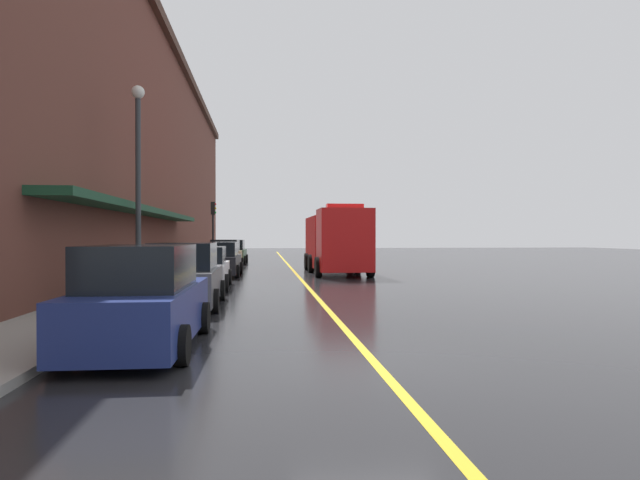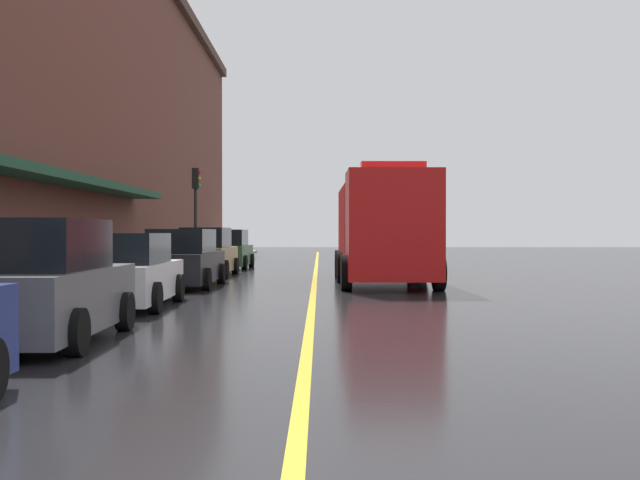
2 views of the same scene
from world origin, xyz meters
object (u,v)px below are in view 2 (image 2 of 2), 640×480
at_px(parking_meter_0, 95,256).
at_px(parking_meter_3, 194,245).
at_px(parked_car_5, 228,250).
at_px(traffic_light_near, 197,198).
at_px(parked_car_2, 128,272).
at_px(parking_meter_2, 161,249).
at_px(parking_meter_1, 161,249).
at_px(parked_car_1, 40,285).
at_px(parked_car_3, 184,260).
at_px(fire_truck, 384,230).
at_px(parked_car_4, 208,254).

bearing_deg(parking_meter_0, parking_meter_3, 90.00).
relative_size(parked_car_5, traffic_light_near, 1.00).
bearing_deg(parked_car_2, parking_meter_2, 6.55).
xyz_separation_m(parking_meter_1, traffic_light_near, (0.06, 7.50, 2.10)).
distance_m(parking_meter_1, parking_meter_2, 0.09).
distance_m(parked_car_2, parking_meter_1, 10.08).
bearing_deg(parked_car_1, parked_car_3, -1.19).
relative_size(fire_truck, traffic_light_near, 1.93).
height_order(parked_car_2, parking_meter_3, parked_car_2).
xyz_separation_m(parked_car_2, parked_car_4, (-0.02, 12.16, 0.08)).
xyz_separation_m(parked_car_1, parked_car_3, (0.09, 11.70, -0.04)).
bearing_deg(fire_truck, parking_meter_2, -107.48).
relative_size(parked_car_3, fire_truck, 0.57).
relative_size(parked_car_5, fire_truck, 0.52).
bearing_deg(parking_meter_2, parking_meter_1, -90.00).
relative_size(parked_car_1, traffic_light_near, 1.02).
bearing_deg(parking_meter_0, fire_truck, 36.48).
bearing_deg(traffic_light_near, parking_meter_3, -96.89).
bearing_deg(parking_meter_0, parking_meter_1, 90.00).
height_order(parked_car_1, fire_truck, fire_truck).
bearing_deg(parking_meter_2, parked_car_4, 57.83).
distance_m(parked_car_2, parked_car_4, 12.16).
relative_size(parked_car_3, parking_meter_2, 3.56).
relative_size(fire_truck, parking_meter_3, 6.23).
bearing_deg(parking_meter_1, parked_car_4, 58.86).
bearing_deg(parked_car_2, fire_truck, -39.53).
xyz_separation_m(parking_meter_0, parking_meter_3, (0.00, 14.77, 0.00)).
relative_size(parked_car_1, parking_meter_2, 3.29).
height_order(fire_truck, parking_meter_3, fire_truck).
relative_size(parked_car_2, parked_car_5, 1.06).
bearing_deg(parked_car_3, parked_car_4, 2.41).
relative_size(parked_car_5, parking_meter_3, 3.24).
bearing_deg(parked_car_5, traffic_light_near, 112.00).
relative_size(parked_car_2, parking_meter_2, 3.43).
relative_size(parked_car_3, parked_car_4, 1.09).
xyz_separation_m(parked_car_3, parked_car_4, (-0.16, 5.87, 0.03)).
distance_m(parked_car_1, parking_meter_1, 15.46).
distance_m(fire_truck, parking_meter_2, 7.90).
xyz_separation_m(parked_car_4, parking_meter_0, (-1.31, -9.95, 0.22)).
xyz_separation_m(parked_car_3, parking_meter_1, (-1.47, 3.70, 0.25)).
height_order(parking_meter_0, parking_meter_1, same).
bearing_deg(parked_car_1, parking_meter_3, 2.77).
distance_m(parked_car_5, fire_truck, 11.95).
bearing_deg(parking_meter_0, parked_car_2, -58.88).
xyz_separation_m(parked_car_5, parking_meter_3, (-1.36, -1.00, 0.24)).
relative_size(parked_car_4, fire_truck, 0.53).
bearing_deg(parked_car_2, parked_car_3, -2.24).
relative_size(parked_car_1, fire_truck, 0.53).
height_order(fire_truck, parking_meter_2, fire_truck).
relative_size(parked_car_2, parking_meter_3, 3.43).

